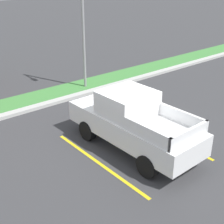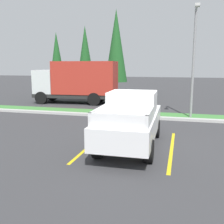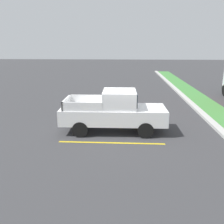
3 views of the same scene
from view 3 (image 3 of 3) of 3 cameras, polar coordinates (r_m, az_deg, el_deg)
The scene contains 5 objects.
ground_plane at distance 12.24m, azimuth 2.36°, elevation -4.72°, with size 120.00×120.00×0.00m, color #38383A.
parking_line_near at distance 13.82m, azimuth 0.64°, elevation -2.27°, with size 0.12×4.80×0.01m, color yellow.
parking_line_far at distance 10.92m, azimuth -0.13°, elevation -7.32°, with size 0.12×4.80×0.01m, color yellow.
curb_strip at distance 13.14m, azimuth 24.79°, elevation -4.43°, with size 56.00×0.40×0.15m, color #B2B2AD.
pickup_truck_main at distance 12.03m, azimuth 0.56°, elevation 0.13°, with size 2.05×5.26×2.10m.
Camera 3 is at (11.47, 0.16, 4.29)m, focal length 38.53 mm.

